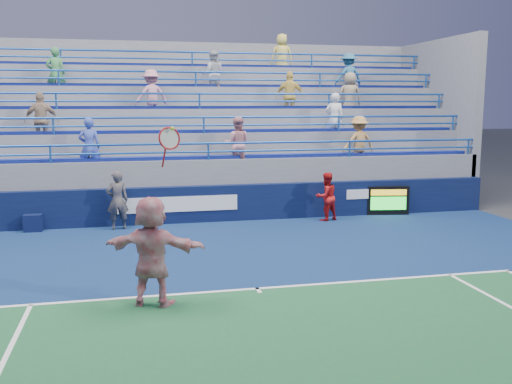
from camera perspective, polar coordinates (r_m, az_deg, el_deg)
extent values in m
plane|color=#333538|center=(11.09, 0.13, -9.74)|extent=(120.00, 120.00, 0.00)
cube|color=navy|center=(13.15, -1.99, -6.71)|extent=(18.00, 8.40, 0.02)
cube|color=white|center=(11.09, 0.13, -9.63)|extent=(11.00, 0.10, 0.01)
cube|color=white|center=(10.99, 0.25, -9.80)|extent=(0.08, 0.30, 0.01)
cube|color=black|center=(17.18, -4.63, -1.18)|extent=(18.00, 0.30, 1.10)
cube|color=white|center=(16.91, -7.91, -1.22)|extent=(3.60, 0.02, 0.45)
cube|color=white|center=(18.43, 11.66, -0.17)|extent=(1.80, 0.02, 0.30)
cube|color=slate|center=(20.06, -5.79, 0.27)|extent=(18.00, 5.60, 1.10)
cube|color=slate|center=(20.01, -5.81, 1.33)|extent=(18.00, 5.60, 1.85)
cube|color=navy|center=(17.59, -4.95, 3.49)|extent=(17.40, 0.45, 0.10)
cylinder|color=#1F53A8|center=(17.15, -4.79, 4.87)|extent=(18.00, 0.07, 0.07)
cube|color=slate|center=(20.46, -5.99, 2.55)|extent=(18.00, 4.60, 2.60)
cube|color=navy|center=(18.52, -5.40, 6.09)|extent=(17.40, 0.45, 0.10)
cylinder|color=#1F53A8|center=(18.11, -5.26, 7.45)|extent=(18.00, 0.07, 0.07)
cube|color=slate|center=(20.92, -6.17, 3.72)|extent=(18.00, 3.60, 3.35)
cube|color=navy|center=(19.49, -5.80, 8.42)|extent=(17.40, 0.45, 0.10)
cylinder|color=#1F53A8|center=(19.10, -5.68, 9.77)|extent=(18.00, 0.07, 0.07)
cube|color=slate|center=(21.38, -6.33, 4.83)|extent=(18.00, 2.60, 4.10)
cube|color=navy|center=(20.49, -6.17, 10.54)|extent=(17.40, 0.45, 0.10)
cylinder|color=#1F53A8|center=(20.12, -6.06, 11.85)|extent=(18.00, 0.07, 0.07)
cube|color=slate|center=(21.86, -6.49, 5.90)|extent=(18.00, 1.60, 4.85)
cube|color=navy|center=(21.52, -6.51, 12.45)|extent=(17.40, 0.45, 0.10)
cylinder|color=#1F53A8|center=(21.16, -6.41, 13.74)|extent=(18.00, 0.07, 0.07)
imported|color=silver|center=(19.58, 7.84, 7.31)|extent=(0.71, 0.58, 1.70)
imported|color=#394DAD|center=(17.44, -16.32, 4.38)|extent=(0.63, 0.43, 1.70)
imported|color=#3F8B4A|center=(20.51, -19.39, 11.15)|extent=(0.65, 0.46, 1.70)
imported|color=teal|center=(21.91, 9.23, 11.36)|extent=(1.20, 0.82, 1.70)
imported|color=#D38890|center=(17.70, -1.90, 4.79)|extent=(0.96, 0.83, 1.70)
imported|color=silver|center=(20.59, -4.33, 11.61)|extent=(0.89, 0.73, 1.70)
imported|color=tan|center=(20.84, 9.34, 9.43)|extent=(0.91, 0.68, 1.70)
imported|color=#F0D15D|center=(20.13, 3.43, 9.55)|extent=(1.07, 0.66, 1.70)
imported|color=tan|center=(18.86, 10.22, 4.91)|extent=(1.17, 0.76, 1.70)
imported|color=pink|center=(19.37, -10.40, 9.45)|extent=(1.22, 0.89, 1.70)
imported|color=tan|center=(18.54, -20.64, 6.74)|extent=(1.06, 0.59, 1.70)
imported|color=#F2DE5E|center=(22.18, 2.60, 13.37)|extent=(0.88, 0.62, 1.70)
cube|color=black|center=(18.63, 13.04, -0.85)|extent=(1.35, 0.37, 0.93)
cube|color=gold|center=(18.51, 13.18, -0.05)|extent=(1.14, 0.02, 0.19)
cube|color=#19E533|center=(18.57, 13.14, -1.11)|extent=(1.14, 0.02, 0.42)
cube|color=#0B1337|center=(17.08, -21.35, -2.87)|extent=(0.50, 0.50, 0.49)
cube|color=#0B1337|center=(17.22, -21.32, -1.31)|extent=(0.49, 0.07, 0.38)
imported|color=white|center=(10.17, -10.37, -5.85)|extent=(1.91, 1.22, 1.97)
torus|color=#AF1517|center=(9.88, -8.66, 5.33)|extent=(0.41, 0.23, 0.40)
cylinder|color=#AF1517|center=(9.90, -9.19, 3.42)|extent=(0.09, 0.22, 0.36)
sphere|color=yellow|center=(9.82, -8.37, 6.31)|extent=(0.07, 0.07, 0.07)
imported|color=#121633|center=(16.47, -13.69, -0.83)|extent=(0.67, 0.49, 1.67)
imported|color=red|center=(17.37, 7.03, -0.47)|extent=(0.85, 0.75, 1.48)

